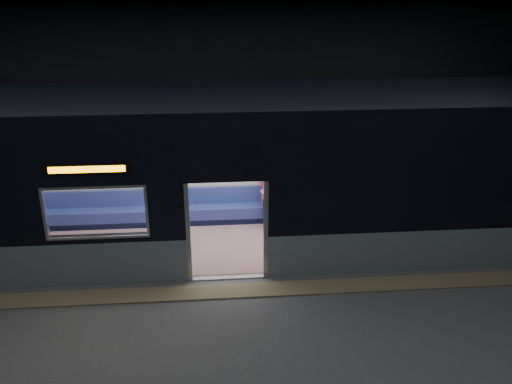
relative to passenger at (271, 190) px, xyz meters
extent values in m
cube|color=#47494C|center=(-1.13, -3.55, -0.85)|extent=(24.00, 14.00, 0.01)
cube|color=black|center=(-1.13, -3.55, 4.13)|extent=(24.00, 14.00, 0.04)
cube|color=black|center=(-1.13, 3.43, 1.65)|extent=(24.00, 0.04, 5.00)
cube|color=#8C7F59|center=(-1.13, -3.00, -0.83)|extent=(22.80, 0.50, 0.03)
cube|color=gray|center=(3.72, -2.49, -0.40)|extent=(8.30, 0.12, 0.90)
cube|color=black|center=(3.72, -2.49, 1.20)|extent=(8.30, 0.12, 2.30)
cube|color=black|center=(-1.13, -2.49, 1.78)|extent=(1.40, 0.12, 1.15)
cube|color=#B7BABC|center=(-1.87, -2.49, 0.18)|extent=(0.08, 0.14, 2.05)
cube|color=#B7BABC|center=(-0.39, -2.49, 0.18)|extent=(0.08, 0.14, 2.05)
cube|color=black|center=(-3.58, -2.57, 1.54)|extent=(1.50, 0.04, 0.18)
cube|color=orange|center=(-3.58, -2.57, 1.54)|extent=(1.34, 0.03, 0.12)
cube|color=silver|center=(-1.13, 0.39, 0.75)|extent=(18.00, 0.12, 3.20)
cube|color=black|center=(-1.13, -1.05, 2.43)|extent=(18.00, 3.00, 0.15)
cube|color=gray|center=(-1.13, -1.05, -0.83)|extent=(17.76, 2.76, 0.04)
cube|color=silver|center=(-1.13, -1.05, 1.50)|extent=(17.76, 2.76, 0.10)
cube|color=navy|center=(-1.13, 0.07, -0.60)|extent=(11.00, 0.48, 0.41)
cube|color=navy|center=(-1.13, 0.26, -0.20)|extent=(11.00, 0.10, 0.40)
cube|color=#835F63|center=(-4.43, -2.14, -0.60)|extent=(4.40, 0.48, 0.41)
cube|color=#835F63|center=(2.17, -2.14, -0.60)|extent=(4.40, 0.48, 0.41)
cylinder|color=silver|center=(-2.08, -2.18, 0.32)|extent=(0.04, 0.04, 2.26)
cylinder|color=silver|center=(-2.08, 0.08, 0.32)|extent=(0.04, 0.04, 2.26)
cylinder|color=silver|center=(-0.18, -2.18, 0.32)|extent=(0.04, 0.04, 2.26)
cylinder|color=silver|center=(-0.18, 0.08, 0.32)|extent=(0.04, 0.04, 2.26)
cylinder|color=silver|center=(-1.13, 0.03, 1.10)|extent=(11.00, 0.03, 0.03)
cube|color=black|center=(-0.12, -0.17, -0.31)|extent=(0.19, 0.52, 0.18)
cube|color=black|center=(0.12, -0.17, -0.31)|extent=(0.19, 0.52, 0.18)
cylinder|color=black|center=(-0.12, -0.41, -0.59)|extent=(0.12, 0.12, 0.43)
cylinder|color=black|center=(0.12, -0.41, -0.59)|extent=(0.12, 0.12, 0.43)
cube|color=#D05C82|center=(0.00, 0.04, -0.29)|extent=(0.45, 0.24, 0.22)
cylinder|color=#D05C82|center=(0.00, 0.08, 0.10)|extent=(0.47, 0.47, 0.58)
sphere|color=tan|center=(0.00, 0.06, 0.52)|extent=(0.23, 0.23, 0.23)
sphere|color=black|center=(0.00, 0.10, 0.56)|extent=(0.24, 0.24, 0.24)
cube|color=black|center=(0.00, -0.26, -0.13)|extent=(0.41, 0.38, 0.17)
cube|color=white|center=(3.87, 0.31, 0.66)|extent=(1.11, 0.03, 0.72)
camera|label=1|loc=(-1.36, -11.78, 4.77)|focal=38.00mm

